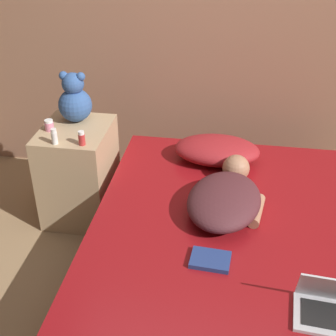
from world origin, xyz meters
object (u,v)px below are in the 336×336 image
teddy_bear (75,100)px  pillow (217,150)px  bottle_red (82,138)px  person_lying (227,197)px  bottle_white (55,137)px  book (211,260)px  bottle_pink (50,125)px

teddy_bear → pillow: bearing=-1.0°
bottle_red → teddy_bear: bearing=113.8°
person_lying → bottle_white: (-1.02, 0.20, 0.18)m
pillow → teddy_bear: (-0.91, 0.02, 0.27)m
person_lying → teddy_bear: (-0.99, 0.52, 0.27)m
teddy_bear → person_lying: bearing=-27.6°
person_lying → teddy_bear: size_ratio=2.18×
bottle_red → bottle_white: size_ratio=0.90×
pillow → bottle_red: (-0.77, -0.29, 0.17)m
bottle_white → book: (0.97, -0.63, -0.24)m
pillow → bottle_white: bearing=-161.8°
person_lying → bottle_red: (-0.86, 0.21, 0.17)m
person_lying → bottle_red: size_ratio=8.13×
book → person_lying: bearing=83.7°
bottle_red → book: bottle_red is taller
person_lying → bottle_red: 0.90m
teddy_bear → bottle_pink: 0.23m
bottle_pink → bottle_white: 0.19m
person_lying → teddy_bear: 1.15m
teddy_bear → bottle_white: (-0.02, -0.32, -0.09)m
bottle_white → book: 1.18m
person_lying → bottle_pink: bearing=170.9°
person_lying → bottle_pink: (-1.11, 0.36, 0.16)m
bottle_white → book: bearing=-33.0°
bottle_pink → bottle_white: bottle_white is taller
teddy_bear → book: bearing=-45.2°
person_lying → book: person_lying is taller
bottle_red → book: 1.06m
bottle_red → book: bearing=-38.5°
pillow → teddy_bear: 0.95m
pillow → book: size_ratio=2.77×
person_lying → book: 0.44m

